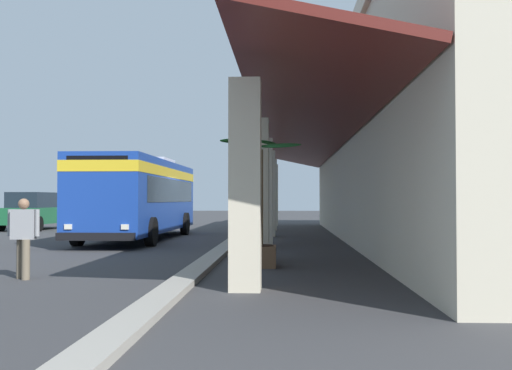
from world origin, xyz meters
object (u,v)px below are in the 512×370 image
at_px(potted_palm, 259,229).
at_px(pedestrian, 23,234).
at_px(parked_suv_green, 34,210).
at_px(transit_bus, 141,193).

bearing_deg(potted_palm, pedestrian, -62.97).
height_order(parked_suv_green, pedestrian, parked_suv_green).
bearing_deg(pedestrian, transit_bus, -177.30).
relative_size(transit_bus, parked_suv_green, 2.31).
relative_size(transit_bus, potted_palm, 3.66).
bearing_deg(potted_palm, parked_suv_green, -143.07).
bearing_deg(transit_bus, pedestrian, 2.70).
distance_m(transit_bus, parked_suv_green, 10.31).
xyz_separation_m(transit_bus, potted_palm, (9.68, 5.21, -0.96)).
xyz_separation_m(parked_suv_green, pedestrian, (19.16, 7.98, -0.12)).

